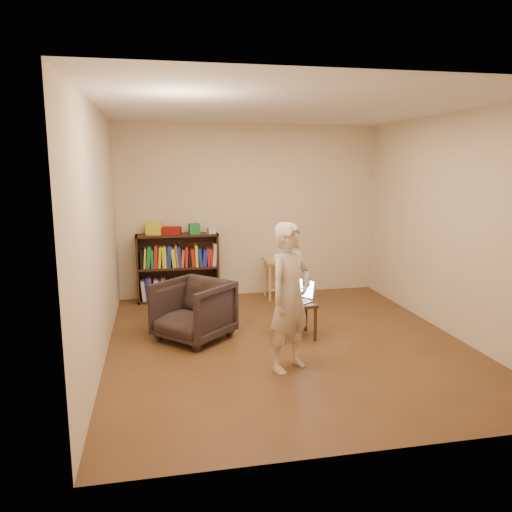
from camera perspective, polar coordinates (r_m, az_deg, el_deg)
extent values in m
plane|color=#4F3219|center=(5.82, 3.53, -9.84)|extent=(4.50, 4.50, 0.00)
plane|color=silver|center=(5.48, 3.85, 16.53)|extent=(4.50, 4.50, 0.00)
plane|color=beige|center=(7.68, -0.70, 5.14)|extent=(4.00, 0.00, 4.00)
plane|color=beige|center=(5.35, -17.50, 2.25)|extent=(0.00, 4.50, 4.50)
plane|color=beige|center=(6.32, 21.49, 3.22)|extent=(0.00, 4.50, 4.50)
cube|color=black|center=(7.51, -13.37, -1.45)|extent=(0.03, 0.30, 1.00)
cube|color=black|center=(7.56, -4.47, -1.12)|extent=(0.03, 0.30, 1.00)
cube|color=black|center=(7.65, -8.95, -1.08)|extent=(1.20, 0.02, 1.00)
cube|color=black|center=(7.62, -8.80, -4.86)|extent=(1.20, 0.30, 0.03)
cube|color=black|center=(7.51, -8.90, -1.29)|extent=(1.14, 0.30, 0.03)
cube|color=black|center=(7.43, -9.01, 2.37)|extent=(1.20, 0.30, 0.03)
cube|color=yellow|center=(7.42, -11.55, 3.11)|extent=(0.25, 0.21, 0.18)
cube|color=maroon|center=(7.43, -9.78, 2.87)|extent=(0.34, 0.28, 0.10)
cube|color=#207A37|center=(7.40, -7.07, 3.11)|extent=(0.17, 0.17, 0.15)
cube|color=beige|center=(7.43, -5.13, 2.93)|extent=(0.14, 0.14, 0.09)
cube|color=tan|center=(7.53, 2.56, -0.44)|extent=(0.42, 0.42, 0.04)
cylinder|color=tan|center=(7.40, 1.60, -3.06)|extent=(0.04, 0.04, 0.57)
cylinder|color=tan|center=(7.48, 4.09, -2.93)|extent=(0.04, 0.04, 0.57)
cylinder|color=tan|center=(7.72, 1.04, -2.48)|extent=(0.04, 0.04, 0.57)
cylinder|color=tan|center=(7.79, 3.44, -2.37)|extent=(0.04, 0.04, 0.57)
imported|color=#2B211D|center=(5.85, -7.17, -6.19)|extent=(1.07, 1.07, 0.70)
cube|color=black|center=(5.89, 4.59, -5.38)|extent=(0.42, 0.42, 0.04)
cylinder|color=black|center=(5.74, 3.30, -8.05)|extent=(0.04, 0.04, 0.39)
cylinder|color=black|center=(5.84, 6.79, -7.78)|extent=(0.04, 0.04, 0.39)
cylinder|color=black|center=(6.08, 2.42, -6.97)|extent=(0.04, 0.04, 0.39)
cylinder|color=black|center=(6.17, 5.73, -6.74)|extent=(0.04, 0.04, 0.39)
cube|color=#ABABB0|center=(5.90, 4.54, -5.10)|extent=(0.39, 0.42, 0.02)
cube|color=black|center=(5.89, 4.55, -4.99)|extent=(0.27, 0.32, 0.00)
cube|color=#ABABB0|center=(5.97, 5.43, -3.64)|extent=(0.22, 0.31, 0.24)
cube|color=#A3C9E5|center=(5.97, 5.43, -3.64)|extent=(0.19, 0.27, 0.20)
imported|color=beige|center=(4.90, 3.90, -4.75)|extent=(0.64, 0.59, 1.47)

